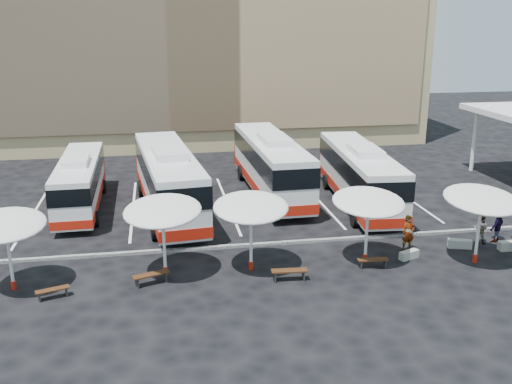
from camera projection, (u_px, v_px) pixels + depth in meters
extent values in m
plane|color=black|center=(247.00, 250.00, 29.38)|extent=(120.00, 120.00, 0.00)
cube|color=tan|center=(195.00, 8.00, 55.92)|extent=(42.00, 18.00, 25.00)
cube|color=tan|center=(203.00, 12.00, 47.49)|extent=(40.00, 0.30, 20.00)
cylinder|color=white|center=(474.00, 141.00, 44.26)|extent=(0.30, 0.30, 4.80)
cube|color=black|center=(245.00, 245.00, 29.83)|extent=(34.00, 0.25, 0.15)
cube|color=white|center=(33.00, 214.00, 34.92)|extent=(0.15, 12.00, 0.01)
cube|color=white|center=(133.00, 208.00, 35.92)|extent=(0.15, 12.00, 0.01)
cube|color=white|center=(227.00, 203.00, 36.92)|extent=(0.15, 12.00, 0.01)
cube|color=white|center=(317.00, 198.00, 37.92)|extent=(0.15, 12.00, 0.01)
cube|color=white|center=(402.00, 194.00, 38.91)|extent=(0.15, 12.00, 0.01)
cube|color=white|center=(80.00, 181.00, 35.51)|extent=(2.42, 10.83, 2.70)
cube|color=black|center=(79.00, 173.00, 35.35)|extent=(2.47, 10.88, 0.99)
cube|color=#AB1B0C|center=(81.00, 196.00, 35.79)|extent=(2.47, 10.88, 0.49)
cube|color=#AB1B0C|center=(88.00, 170.00, 40.78)|extent=(2.31, 0.22, 1.26)
cube|color=white|center=(76.00, 161.00, 34.22)|extent=(1.48, 2.72, 0.36)
cylinder|color=black|center=(69.00, 188.00, 38.64)|extent=(0.33, 0.90, 0.90)
cylinder|color=black|center=(103.00, 186.00, 39.05)|extent=(0.33, 0.90, 0.90)
cylinder|color=black|center=(55.00, 221.00, 32.30)|extent=(0.33, 0.90, 0.90)
cylinder|color=black|center=(96.00, 219.00, 32.71)|extent=(0.33, 0.90, 0.90)
cube|color=white|center=(168.00, 179.00, 34.61)|extent=(4.08, 13.40, 3.30)
cube|color=black|center=(168.00, 168.00, 34.42)|extent=(4.15, 13.47, 1.21)
cube|color=#AB1B0C|center=(169.00, 198.00, 34.96)|extent=(4.15, 13.47, 0.60)
cube|color=#AB1B0C|center=(157.00, 166.00, 40.93)|extent=(2.82, 0.51, 1.54)
cube|color=white|center=(169.00, 153.00, 33.06)|extent=(2.09, 3.46, 0.44)
cylinder|color=black|center=(141.00, 188.00, 38.26)|extent=(0.50, 1.13, 1.10)
cylinder|color=black|center=(182.00, 185.00, 38.98)|extent=(0.50, 1.13, 1.10)
cylinder|color=black|center=(155.00, 230.00, 30.67)|extent=(0.50, 1.13, 1.10)
cylinder|color=black|center=(205.00, 225.00, 31.39)|extent=(0.50, 1.13, 1.10)
cube|color=white|center=(271.00, 163.00, 38.37)|extent=(3.04, 13.16, 3.27)
cube|color=black|center=(271.00, 154.00, 38.18)|extent=(3.10, 13.23, 1.20)
cube|color=#AB1B0C|center=(271.00, 180.00, 38.72)|extent=(3.10, 13.23, 0.60)
cube|color=#AB1B0C|center=(252.00, 154.00, 44.76)|extent=(2.80, 0.28, 1.53)
cube|color=white|center=(275.00, 139.00, 36.81)|extent=(1.82, 3.31, 0.44)
cylinder|color=black|center=(241.00, 173.00, 42.16)|extent=(0.41, 1.10, 1.09)
cylinder|color=black|center=(277.00, 171.00, 42.67)|extent=(0.41, 1.10, 1.09)
cylinder|color=black|center=(265.00, 207.00, 34.48)|extent=(0.41, 1.10, 1.09)
cylinder|color=black|center=(308.00, 204.00, 34.99)|extent=(0.41, 1.10, 1.09)
cube|color=white|center=(359.00, 174.00, 36.21)|extent=(3.59, 12.52, 3.09)
cube|color=black|center=(360.00, 164.00, 36.04)|extent=(3.66, 12.59, 1.13)
cube|color=#AB1B0C|center=(358.00, 191.00, 36.54)|extent=(3.66, 12.59, 0.57)
cube|color=#AB1B0C|center=(337.00, 162.00, 42.32)|extent=(2.64, 0.42, 1.44)
cube|color=white|center=(365.00, 151.00, 34.73)|extent=(1.90, 3.21, 0.41)
cylinder|color=black|center=(327.00, 182.00, 39.97)|extent=(0.44, 1.06, 1.03)
cylinder|color=black|center=(362.00, 181.00, 40.19)|extent=(0.44, 1.06, 1.03)
cylinder|color=black|center=(355.00, 218.00, 32.61)|extent=(0.44, 1.06, 1.03)
cylinder|color=black|center=(399.00, 217.00, 32.83)|extent=(0.44, 1.06, 1.03)
cylinder|color=white|center=(10.00, 258.00, 24.71)|extent=(0.16, 0.16, 2.97)
cylinder|color=#AB1B0C|center=(14.00, 285.00, 25.08)|extent=(0.25, 0.25, 0.40)
ellipsoid|color=silver|center=(5.00, 225.00, 24.26)|extent=(3.90, 3.94, 1.02)
cylinder|color=white|center=(164.00, 244.00, 26.10)|extent=(0.18, 0.18, 3.12)
cylinder|color=#AB1B0C|center=(166.00, 271.00, 26.49)|extent=(0.29, 0.29, 0.42)
ellipsoid|color=silver|center=(163.00, 211.00, 25.63)|extent=(4.43, 4.46, 1.07)
cylinder|color=white|center=(251.00, 239.00, 26.69)|extent=(0.16, 0.16, 3.08)
cylinder|color=#AB1B0C|center=(251.00, 265.00, 27.08)|extent=(0.25, 0.25, 0.41)
ellipsoid|color=silver|center=(251.00, 207.00, 26.23)|extent=(3.83, 3.87, 1.06)
cylinder|color=white|center=(367.00, 233.00, 27.55)|extent=(0.15, 0.15, 3.05)
cylinder|color=#AB1B0C|center=(365.00, 258.00, 27.94)|extent=(0.23, 0.23, 0.41)
ellipsoid|color=silver|center=(368.00, 202.00, 27.10)|extent=(3.55, 3.60, 1.04)
cylinder|color=white|center=(478.00, 232.00, 27.48)|extent=(0.16, 0.16, 3.18)
cylinder|color=#AB1B0C|center=(475.00, 258.00, 27.88)|extent=(0.26, 0.26, 0.42)
ellipsoid|color=silver|center=(482.00, 199.00, 27.01)|extent=(3.97, 4.01, 1.09)
cube|color=#321A0B|center=(52.00, 290.00, 24.22)|extent=(1.44, 0.80, 0.06)
cube|color=black|center=(39.00, 297.00, 24.03)|extent=(0.17, 0.35, 0.37)
cube|color=black|center=(66.00, 291.00, 24.54)|extent=(0.17, 0.35, 0.37)
cube|color=#321A0B|center=(151.00, 274.00, 25.50)|extent=(1.69, 0.96, 0.07)
cube|color=black|center=(137.00, 283.00, 25.27)|extent=(0.20, 0.41, 0.44)
cube|color=black|center=(165.00, 276.00, 25.88)|extent=(0.20, 0.41, 0.44)
cube|color=#321A0B|center=(289.00, 271.00, 25.88)|extent=(1.68, 0.56, 0.07)
cube|color=black|center=(275.00, 276.00, 25.89)|extent=(0.10, 0.42, 0.44)
cube|color=black|center=(304.00, 275.00, 26.02)|extent=(0.10, 0.42, 0.44)
cube|color=#321A0B|center=(373.00, 259.00, 27.22)|extent=(1.50, 0.52, 0.06)
cube|color=black|center=(361.00, 264.00, 27.24)|extent=(0.09, 0.38, 0.39)
cube|color=black|center=(385.00, 263.00, 27.33)|extent=(0.09, 0.38, 0.39)
cube|color=gray|center=(409.00, 255.00, 28.31)|extent=(1.14, 0.75, 0.41)
cube|color=gray|center=(460.00, 244.00, 29.64)|extent=(1.25, 0.74, 0.44)
cube|color=gray|center=(511.00, 246.00, 29.35)|extent=(1.28, 0.48, 0.47)
imported|color=black|center=(408.00, 233.00, 29.11)|extent=(0.74, 0.53, 1.90)
imported|color=black|center=(481.00, 229.00, 30.20)|extent=(0.92, 0.94, 1.52)
imported|color=black|center=(496.00, 224.00, 30.33)|extent=(1.43, 1.27, 1.92)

